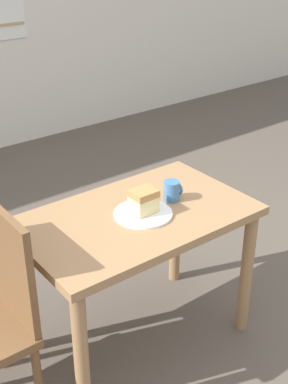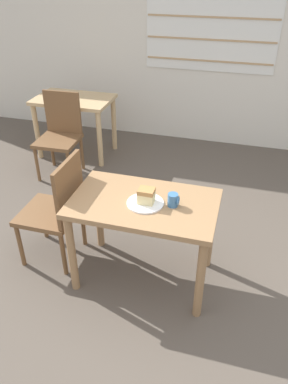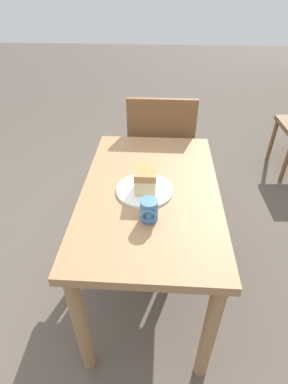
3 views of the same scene
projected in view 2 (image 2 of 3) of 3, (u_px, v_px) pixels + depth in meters
The scene contains 9 objects.
ground_plane at pixel (148, 307), 2.73m from camera, with size 14.00×14.00×0.00m, color brown.
wall_back at pixel (217, 30), 4.43m from camera, with size 10.00×0.10×2.80m.
dining_table_near at pixel (144, 215), 2.67m from camera, with size 1.03×0.63×0.71m.
dining_table_far at pixel (74, 109), 4.52m from camera, with size 0.92×0.59×0.73m.
chair_near_window at pixel (57, 208), 2.93m from camera, with size 0.44×0.44×0.92m.
chair_far_corner at pixel (60, 133), 4.16m from camera, with size 0.46×0.46×0.92m.
plate at pixel (145, 203), 2.58m from camera, with size 0.26×0.26×0.01m.
cake_slice at pixel (146, 196), 2.55m from camera, with size 0.11×0.09×0.11m.
coffee_mug at pixel (173, 200), 2.54m from camera, with size 0.08×0.07×0.09m.
Camera 2 is at (0.48, -1.79, 2.17)m, focal length 35.00 mm.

